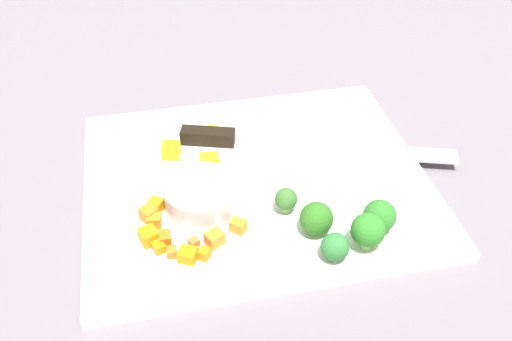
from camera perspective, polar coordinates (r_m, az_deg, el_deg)
ground_plane at (r=0.70m, az=-0.00°, el=-1.38°), size 4.00×4.00×0.00m
cutting_board at (r=0.70m, az=-0.00°, el=-1.01°), size 0.41×0.34×0.01m
prep_bowl at (r=0.65m, az=-5.42°, el=-2.52°), size 0.09×0.09×0.03m
chef_knife at (r=0.74m, az=1.31°, el=2.85°), size 0.35×0.13×0.02m
carrot_dice_0 at (r=0.62m, az=-9.06°, el=-6.72°), size 0.01×0.02×0.01m
carrot_dice_1 at (r=0.62m, az=-10.65°, el=-6.45°), size 0.02×0.02×0.02m
carrot_dice_2 at (r=0.61m, az=-4.16°, el=-6.80°), size 0.02×0.02×0.01m
carrot_dice_3 at (r=0.60m, az=-5.20°, el=-8.29°), size 0.02×0.02×0.01m
carrot_dice_4 at (r=0.62m, az=-1.77°, el=-5.56°), size 0.02×0.02×0.01m
carrot_dice_5 at (r=0.66m, az=-10.02°, el=-3.53°), size 0.02×0.02×0.01m
carrot_dice_6 at (r=0.61m, az=-8.41°, el=-8.07°), size 0.01×0.01×0.01m
carrot_dice_7 at (r=0.65m, az=-10.63°, el=-4.32°), size 0.02×0.02×0.02m
carrot_dice_8 at (r=0.61m, az=-6.21°, el=-7.17°), size 0.01×0.01×0.01m
carrot_dice_9 at (r=0.60m, az=-6.83°, el=-8.38°), size 0.02×0.02×0.01m
carrot_dice_10 at (r=0.64m, az=-10.14°, el=-4.98°), size 0.02×0.02×0.01m
carrot_dice_11 at (r=0.61m, az=-9.69°, el=-7.54°), size 0.02×0.02×0.01m
pepper_dice_0 at (r=0.73m, az=-8.47°, el=2.03°), size 0.03×0.03×0.02m
pepper_dice_1 at (r=0.76m, az=-6.32°, el=3.67°), size 0.02×0.02×0.01m
pepper_dice_2 at (r=0.76m, az=-4.40°, el=4.00°), size 0.02×0.02×0.01m
pepper_dice_3 at (r=0.70m, az=-4.67°, el=0.81°), size 0.02×0.02×0.02m
broccoli_floret_0 at (r=0.60m, az=7.89°, el=-7.59°), size 0.03×0.03×0.03m
broccoli_floret_1 at (r=0.63m, az=12.22°, el=-4.51°), size 0.04×0.04×0.04m
broccoli_floret_2 at (r=0.64m, az=3.02°, el=-2.90°), size 0.03×0.03×0.03m
broccoli_floret_3 at (r=0.61m, az=11.11°, el=-5.90°), size 0.04×0.04×0.04m
broccoli_floret_4 at (r=0.62m, az=6.05°, el=-4.82°), size 0.04×0.04×0.04m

